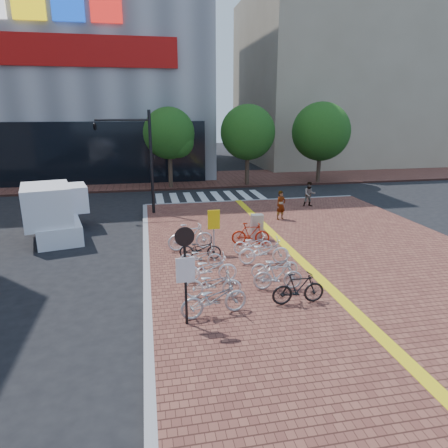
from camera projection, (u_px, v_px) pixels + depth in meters
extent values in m
plane|color=black|center=(259.00, 278.00, 14.47)|extent=(120.00, 120.00, 0.00)
cube|color=brown|center=(425.00, 344.00, 10.29)|extent=(14.00, 34.00, 0.15)
cube|color=yellow|center=(390.00, 345.00, 10.08)|extent=(0.40, 34.00, 0.01)
cube|color=gray|center=(149.00, 378.00, 8.99)|extent=(0.25, 34.00, 0.15)
cube|color=gray|center=(253.00, 201.00, 26.32)|extent=(14.00, 0.25, 0.15)
cube|color=brown|center=(192.00, 180.00, 34.25)|extent=(70.00, 8.00, 0.15)
cube|color=gray|center=(7.00, 20.00, 37.79)|extent=(36.00, 24.00, 28.00)
cube|color=gray|center=(336.00, 81.00, 45.48)|extent=(20.00, 18.00, 18.00)
cube|color=silver|center=(160.00, 199.00, 27.11)|extent=(0.50, 4.00, 0.01)
cube|color=silver|center=(175.00, 199.00, 27.29)|extent=(0.50, 4.00, 0.01)
cube|color=silver|center=(189.00, 198.00, 27.48)|extent=(0.50, 4.00, 0.01)
cube|color=silver|center=(203.00, 198.00, 27.66)|extent=(0.50, 4.00, 0.01)
cube|color=silver|center=(218.00, 197.00, 27.85)|extent=(0.50, 4.00, 0.01)
cube|color=silver|center=(232.00, 196.00, 28.04)|extent=(0.50, 4.00, 0.01)
cube|color=silver|center=(245.00, 196.00, 28.22)|extent=(0.50, 4.00, 0.01)
cube|color=silver|center=(259.00, 195.00, 28.41)|extent=(0.50, 4.00, 0.01)
cylinder|color=#38281E|center=(170.00, 170.00, 30.19)|extent=(0.32, 0.32, 2.60)
sphere|color=#194714|center=(169.00, 133.00, 29.43)|extent=(3.80, 3.80, 3.80)
sphere|color=#194714|center=(178.00, 142.00, 29.43)|extent=(2.40, 2.40, 2.40)
cylinder|color=#38281E|center=(247.00, 168.00, 31.31)|extent=(0.32, 0.32, 2.60)
sphere|color=#194714|center=(248.00, 132.00, 30.55)|extent=(4.20, 4.20, 4.20)
sphere|color=#194714|center=(256.00, 140.00, 30.54)|extent=(2.40, 2.40, 2.40)
cylinder|color=#38281E|center=(319.00, 166.00, 32.42)|extent=(0.32, 0.32, 2.60)
sphere|color=#194714|center=(321.00, 132.00, 31.66)|extent=(4.60, 4.60, 4.60)
sphere|color=#194714|center=(329.00, 139.00, 31.65)|extent=(2.40, 2.40, 2.40)
imported|color=#B3B3B8|center=(214.00, 298.00, 11.44)|extent=(2.10, 1.06, 1.06)
imported|color=silver|center=(213.00, 283.00, 12.55)|extent=(1.88, 0.88, 0.95)
imported|color=white|center=(209.00, 268.00, 13.66)|extent=(1.96, 0.77, 1.01)
imported|color=silver|center=(200.00, 257.00, 14.98)|extent=(1.67, 0.74, 0.85)
imported|color=black|center=(200.00, 248.00, 15.82)|extent=(1.75, 0.90, 0.87)
imported|color=silver|center=(190.00, 237.00, 16.79)|extent=(1.96, 0.72, 1.16)
imported|color=black|center=(298.00, 288.00, 12.15)|extent=(1.67, 0.47, 1.00)
imported|color=silver|center=(278.00, 275.00, 13.11)|extent=(1.68, 0.66, 0.98)
imported|color=silver|center=(275.00, 266.00, 14.04)|extent=(1.72, 0.63, 0.90)
imported|color=white|center=(264.00, 251.00, 15.27)|extent=(2.03, 0.88, 1.04)
imported|color=white|center=(253.00, 244.00, 16.41)|extent=(1.66, 0.68, 0.85)
imported|color=#A4200B|center=(251.00, 234.00, 17.46)|extent=(1.72, 0.76, 1.00)
imported|color=gray|center=(281.00, 205.00, 21.45)|extent=(0.66, 0.54, 1.57)
imported|color=#535C6A|center=(309.00, 194.00, 24.38)|extent=(0.82, 0.68, 1.51)
cube|color=#A6A6AB|center=(257.00, 227.00, 18.24)|extent=(0.55, 0.41, 1.16)
cylinder|color=#B7B7BC|center=(214.00, 232.00, 16.37)|extent=(0.07, 0.07, 1.80)
cube|color=yellow|center=(214.00, 220.00, 16.17)|extent=(0.50, 0.08, 0.80)
cylinder|color=black|center=(186.00, 277.00, 10.73)|extent=(0.08, 0.08, 2.80)
cylinder|color=black|center=(185.00, 237.00, 10.35)|extent=(0.52, 0.08, 0.52)
cube|color=silver|center=(185.00, 270.00, 10.61)|extent=(0.52, 0.08, 0.70)
cylinder|color=black|center=(151.00, 163.00, 22.26)|extent=(0.17, 0.17, 5.73)
cylinder|color=black|center=(122.00, 120.00, 21.35)|extent=(2.87, 0.11, 0.11)
imported|color=black|center=(95.00, 126.00, 21.16)|extent=(0.25, 1.19, 0.48)
cube|color=white|center=(58.00, 227.00, 19.25)|extent=(2.91, 4.84, 0.90)
cube|color=white|center=(54.00, 199.00, 20.09)|extent=(2.30, 2.30, 1.31)
cube|color=white|center=(56.00, 205.00, 18.20)|extent=(2.61, 3.20, 1.81)
cylinder|color=black|center=(39.00, 222.00, 20.35)|extent=(0.38, 0.74, 0.70)
cylinder|color=black|center=(39.00, 240.00, 17.54)|extent=(0.38, 0.74, 0.70)
cylinder|color=black|center=(74.00, 219.00, 21.03)|extent=(0.38, 0.74, 0.70)
cylinder|color=black|center=(80.00, 236.00, 18.22)|extent=(0.38, 0.74, 0.70)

